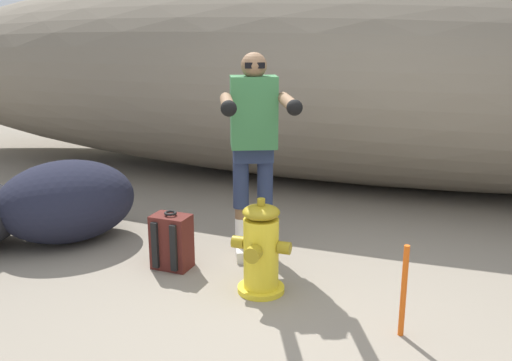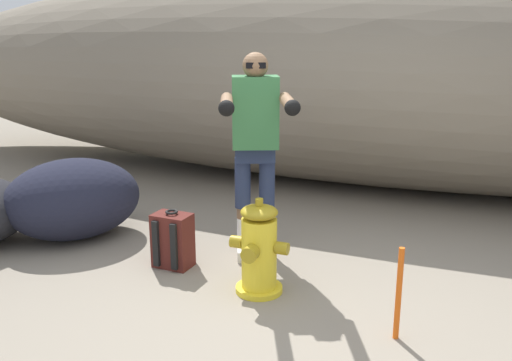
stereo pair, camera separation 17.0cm
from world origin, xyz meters
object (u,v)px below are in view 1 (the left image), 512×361
(fire_hydrant, at_px, (261,250))
(boulder_large, at_px, (67,201))
(utility_worker, at_px, (254,132))
(survey_stake, at_px, (404,291))
(spare_backpack, at_px, (172,242))

(fire_hydrant, xyz_separation_m, boulder_large, (-1.97, 0.44, 0.04))
(utility_worker, bearing_deg, fire_hydrant, -0.15)
(boulder_large, distance_m, survey_stake, 3.08)
(spare_backpack, relative_size, survey_stake, 0.78)
(spare_backpack, bearing_deg, survey_stake, -101.60)
(fire_hydrant, distance_m, survey_stake, 1.06)
(spare_backpack, bearing_deg, fire_hydrant, -99.89)
(fire_hydrant, relative_size, boulder_large, 0.58)
(spare_backpack, distance_m, boulder_large, 1.20)
(spare_backpack, xyz_separation_m, survey_stake, (1.82, -0.48, 0.08))
(fire_hydrant, bearing_deg, survey_stake, -15.97)
(utility_worker, height_order, boulder_large, utility_worker)
(boulder_large, bearing_deg, fire_hydrant, -12.53)
(utility_worker, bearing_deg, survey_stake, 32.01)
(fire_hydrant, bearing_deg, boulder_large, 167.47)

